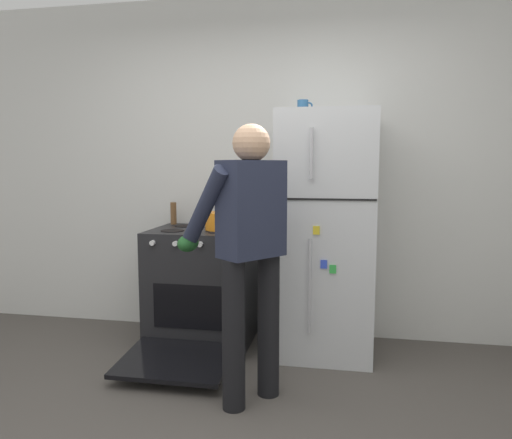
{
  "coord_description": "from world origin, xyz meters",
  "views": [
    {
      "loc": [
        0.59,
        -1.85,
        1.37
      ],
      "look_at": [
        -0.0,
        1.32,
        1.0
      ],
      "focal_mm": 32.99,
      "sensor_mm": 36.0,
      "label": 1
    }
  ],
  "objects": [
    {
      "name": "person_cook",
      "position": [
        0.06,
        0.73,
        0.95
      ],
      "size": [
        0.65,
        0.68,
        1.6
      ],
      "color": "black",
      "rests_on": "ground"
    },
    {
      "name": "pepper_mill",
      "position": [
        -0.77,
        1.77,
        0.98
      ],
      "size": [
        0.05,
        0.05,
        0.18
      ],
      "primitive_type": "cylinder",
      "color": "brown",
      "rests_on": "stove_range"
    },
    {
      "name": "refrigerator",
      "position": [
        0.46,
        1.57,
        0.87
      ],
      "size": [
        0.68,
        0.72,
        1.75
      ],
      "color": "silver",
      "rests_on": "ground"
    },
    {
      "name": "kitchen_wall_back",
      "position": [
        0.0,
        1.95,
        1.35
      ],
      "size": [
        6.0,
        0.1,
        2.7
      ],
      "primitive_type": "cube",
      "color": "silver",
      "rests_on": "ground"
    },
    {
      "name": "coffee_mug",
      "position": [
        0.29,
        1.62,
        1.79
      ],
      "size": [
        0.11,
        0.08,
        0.1
      ],
      "color": "#2D6093",
      "rests_on": "refrigerator"
    },
    {
      "name": "red_pot",
      "position": [
        -0.31,
        1.52,
        0.96
      ],
      "size": [
        0.33,
        0.23,
        0.13
      ],
      "color": "orange",
      "rests_on": "stove_range"
    },
    {
      "name": "stove_range",
      "position": [
        -0.47,
        1.55,
        0.44
      ],
      "size": [
        0.76,
        1.21,
        0.89
      ],
      "color": "black",
      "rests_on": "ground"
    }
  ]
}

